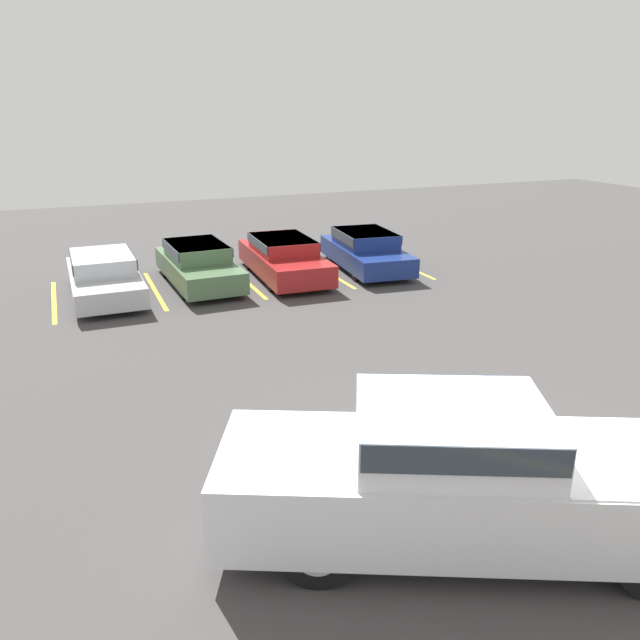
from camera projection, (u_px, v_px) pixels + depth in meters
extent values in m
plane|color=#423F3F|center=(505.00, 495.00, 8.68)|extent=(60.00, 60.00, 0.00)
cube|color=yellow|center=(54.00, 301.00, 17.23)|extent=(0.12, 4.20, 0.01)
cube|color=yellow|center=(155.00, 290.00, 18.22)|extent=(0.12, 4.20, 0.01)
cube|color=yellow|center=(246.00, 281.00, 19.21)|extent=(0.12, 4.20, 0.01)
cube|color=yellow|center=(328.00, 272.00, 20.20)|extent=(0.12, 4.20, 0.01)
cube|color=yellow|center=(402.00, 264.00, 21.19)|extent=(0.12, 4.20, 0.01)
cube|color=silver|center=(473.00, 488.00, 7.53)|extent=(6.38, 4.34, 0.98)
cube|color=silver|center=(452.00, 430.00, 7.28)|extent=(2.75, 2.54, 0.60)
cube|color=#2D3842|center=(453.00, 419.00, 7.24)|extent=(2.74, 2.57, 0.33)
cylinder|color=black|center=(599.00, 477.00, 8.31)|extent=(0.92, 0.63, 0.88)
cylinder|color=#ADADB2|center=(599.00, 477.00, 8.31)|extent=(0.56, 0.47, 0.48)
cylinder|color=black|center=(323.00, 470.00, 8.46)|extent=(0.92, 0.63, 0.88)
cylinder|color=#ADADB2|center=(323.00, 470.00, 8.46)|extent=(0.56, 0.47, 0.48)
cylinder|color=black|center=(318.00, 550.00, 6.95)|extent=(0.92, 0.63, 0.88)
cylinder|color=#ADADB2|center=(318.00, 550.00, 6.95)|extent=(0.56, 0.47, 0.48)
cube|color=#B7BABF|center=(105.00, 281.00, 17.53)|extent=(1.85, 4.54, 0.55)
cube|color=#B7BABF|center=(102.00, 262.00, 17.43)|extent=(1.61, 2.37, 0.49)
cube|color=#2D3842|center=(102.00, 259.00, 17.40)|extent=(1.68, 2.32, 0.29)
cylinder|color=black|center=(140.00, 295.00, 16.72)|extent=(0.21, 0.63, 0.62)
cylinder|color=#ADADB2|center=(140.00, 295.00, 16.72)|extent=(0.22, 0.35, 0.34)
cylinder|color=black|center=(78.00, 302.00, 16.14)|extent=(0.21, 0.63, 0.62)
cylinder|color=#ADADB2|center=(78.00, 302.00, 16.14)|extent=(0.22, 0.35, 0.34)
cylinder|color=black|center=(128.00, 272.00, 19.00)|extent=(0.21, 0.63, 0.62)
cylinder|color=#ADADB2|center=(128.00, 272.00, 19.00)|extent=(0.22, 0.35, 0.34)
cylinder|color=black|center=(73.00, 277.00, 18.42)|extent=(0.21, 0.63, 0.62)
cylinder|color=#ADADB2|center=(73.00, 277.00, 18.42)|extent=(0.22, 0.35, 0.34)
cube|color=#4C6B47|center=(199.00, 269.00, 18.68)|extent=(1.89, 4.53, 0.61)
cube|color=#4C6B47|center=(197.00, 251.00, 18.58)|extent=(1.61, 2.38, 0.47)
cube|color=#2D3842|center=(197.00, 248.00, 18.55)|extent=(1.67, 2.33, 0.28)
cylinder|color=black|center=(235.00, 282.00, 17.91)|extent=(0.26, 0.65, 0.64)
cylinder|color=#ADADB2|center=(235.00, 282.00, 17.91)|extent=(0.26, 0.36, 0.35)
cylinder|color=black|center=(185.00, 288.00, 17.33)|extent=(0.26, 0.65, 0.64)
cylinder|color=#ADADB2|center=(185.00, 288.00, 17.33)|extent=(0.26, 0.36, 0.35)
cylinder|color=black|center=(211.00, 262.00, 20.13)|extent=(0.26, 0.65, 0.64)
cylinder|color=#ADADB2|center=(211.00, 262.00, 20.13)|extent=(0.26, 0.36, 0.35)
cylinder|color=black|center=(166.00, 267.00, 19.56)|extent=(0.26, 0.65, 0.64)
cylinder|color=#ADADB2|center=(166.00, 267.00, 19.56)|extent=(0.26, 0.36, 0.35)
cube|color=maroon|center=(284.00, 262.00, 19.46)|extent=(2.01, 4.72, 0.64)
cube|color=maroon|center=(283.00, 244.00, 19.37)|extent=(1.70, 2.48, 0.43)
cube|color=#2D3842|center=(283.00, 242.00, 19.34)|extent=(1.77, 2.44, 0.26)
cylinder|color=black|center=(323.00, 276.00, 18.58)|extent=(0.23, 0.63, 0.62)
cylinder|color=#ADADB2|center=(323.00, 276.00, 18.58)|extent=(0.23, 0.35, 0.34)
cylinder|color=black|center=(272.00, 281.00, 18.07)|extent=(0.23, 0.63, 0.62)
cylinder|color=#ADADB2|center=(272.00, 281.00, 18.07)|extent=(0.23, 0.35, 0.34)
cylinder|color=black|center=(295.00, 256.00, 20.98)|extent=(0.23, 0.63, 0.62)
cylinder|color=#ADADB2|center=(295.00, 256.00, 20.98)|extent=(0.23, 0.35, 0.34)
cylinder|color=black|center=(249.00, 260.00, 20.46)|extent=(0.23, 0.63, 0.62)
cylinder|color=#ADADB2|center=(249.00, 260.00, 20.46)|extent=(0.23, 0.35, 0.34)
cube|color=navy|center=(366.00, 255.00, 20.43)|extent=(2.20, 4.50, 0.60)
cube|color=navy|center=(365.00, 238.00, 20.33)|extent=(1.79, 2.40, 0.49)
cube|color=#2D3842|center=(365.00, 235.00, 20.30)|extent=(1.85, 2.36, 0.29)
cylinder|color=black|center=(403.00, 267.00, 19.55)|extent=(0.28, 0.65, 0.63)
cylinder|color=#ADADB2|center=(403.00, 267.00, 19.55)|extent=(0.26, 0.37, 0.35)
cylinder|color=black|center=(357.00, 271.00, 19.13)|extent=(0.28, 0.65, 0.63)
cylinder|color=#ADADB2|center=(357.00, 271.00, 19.13)|extent=(0.26, 0.37, 0.35)
cylinder|color=black|center=(374.00, 250.00, 21.83)|extent=(0.28, 0.65, 0.63)
cylinder|color=#ADADB2|center=(374.00, 250.00, 21.83)|extent=(0.26, 0.37, 0.35)
cylinder|color=black|center=(332.00, 253.00, 21.41)|extent=(0.28, 0.65, 0.63)
cylinder|color=#ADADB2|center=(332.00, 253.00, 21.41)|extent=(0.26, 0.37, 0.35)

